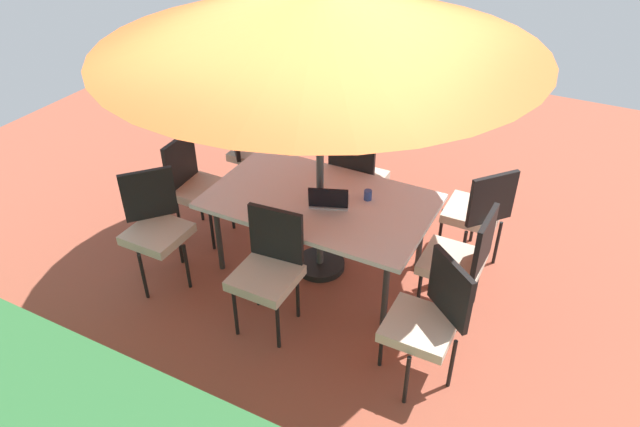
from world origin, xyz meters
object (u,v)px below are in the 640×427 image
object	(u,v)px
chair_northeast	(155,224)
laptop	(329,200)
chair_southeast	(251,148)
patio_umbrella	(320,21)
chair_east	(196,184)
chair_northwest	(428,317)
chair_west	(461,258)
chair_south	(356,177)
dining_table	(320,204)
cup	(368,195)
chair_north	(269,266)
chair_southwest	(478,210)

from	to	relation	value
chair_northeast	laptop	world-z (taller)	chair_northeast
chair_southeast	laptop	xyz separation A→B (m)	(-1.30, 0.82, 0.22)
patio_umbrella	chair_east	xyz separation A→B (m)	(1.26, 0.05, -1.65)
chair_northwest	chair_west	xyz separation A→B (m)	(-0.02, -0.74, 0.00)
chair_northwest	chair_south	xyz separation A→B (m)	(1.20, -1.47, 0.00)
dining_table	chair_south	world-z (taller)	chair_south
chair_northwest	laptop	world-z (taller)	chair_northwest
dining_table	cup	bearing A→B (deg)	-153.40
chair_northwest	cup	world-z (taller)	chair_northwest
chair_east	chair_northwest	distance (m)	2.56
chair_north	cup	bearing A→B (deg)	62.35
chair_north	chair_west	bearing A→B (deg)	26.41
chair_southeast	chair_south	size ratio (longest dim) A/B	1.00
chair_northwest	laptop	size ratio (longest dim) A/B	2.53
patio_umbrella	laptop	world-z (taller)	patio_umbrella
dining_table	laptop	bearing A→B (deg)	154.84
patio_umbrella	chair_northeast	size ratio (longest dim) A/B	3.27
chair_northwest	chair_west	size ratio (longest dim) A/B	1.00
patio_umbrella	chair_southwest	bearing A→B (deg)	-148.54
chair_north	laptop	world-z (taller)	chair_north
dining_table	cup	size ratio (longest dim) A/B	21.86
chair_east	chair_west	world-z (taller)	same
chair_north	chair_west	distance (m)	1.48
chair_east	chair_northwest	size ratio (longest dim) A/B	1.00
chair_southeast	chair_west	xyz separation A→B (m)	(-2.41, 0.76, 0.00)
chair_southeast	chair_south	bearing A→B (deg)	-132.11
chair_northwest	chair_west	world-z (taller)	same
chair_northwest	chair_northeast	bearing A→B (deg)	-140.70
laptop	cup	bearing A→B (deg)	-158.53
chair_west	chair_south	bearing A→B (deg)	-119.02
chair_west	cup	world-z (taller)	chair_west
chair_northeast	chair_south	size ratio (longest dim) A/B	1.00
laptop	cup	distance (m)	0.34
chair_west	cup	bearing A→B (deg)	-99.35
chair_east	dining_table	bearing A→B (deg)	-91.38
cup	chair_southwest	bearing A→B (deg)	-146.57
chair_southeast	chair_northwest	world-z (taller)	same
laptop	chair_south	bearing A→B (deg)	-104.11
patio_umbrella	chair_north	distance (m)	1.82
chair_northeast	chair_west	world-z (taller)	same
dining_table	chair_northeast	bearing A→B (deg)	31.58
chair_northeast	dining_table	bearing A→B (deg)	-16.87
patio_umbrella	cup	world-z (taller)	patio_umbrella
chair_south	chair_southeast	bearing A→B (deg)	-4.34
chair_southeast	chair_northwest	distance (m)	2.82
chair_east	chair_west	xyz separation A→B (m)	(-2.48, -0.05, 0.00)
chair_southeast	cup	bearing A→B (deg)	-151.47
chair_east	chair_northeast	bearing A→B (deg)	-176.30
dining_table	cup	xyz separation A→B (m)	(-0.35, -0.18, 0.09)
laptop	chair_east	bearing A→B (deg)	-21.52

